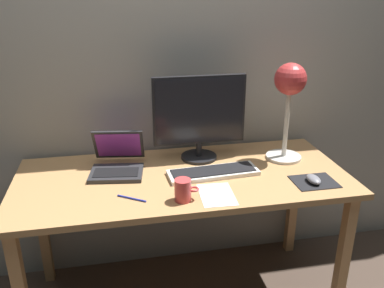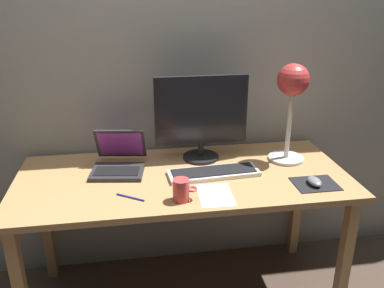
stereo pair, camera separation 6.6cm
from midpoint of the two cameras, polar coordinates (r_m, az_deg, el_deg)
back_wall at (r=2.18m, az=-4.20°, el=13.60°), size 4.80×0.06×2.60m
desk at (r=2.00m, az=-2.25°, el=-6.48°), size 1.60×0.70×0.74m
monitor at (r=2.07m, az=0.11°, el=4.14°), size 0.48×0.19×0.44m
keyboard_main at (r=1.97m, az=2.04°, el=-4.01°), size 0.45×0.17×0.03m
laptop at (r=2.04m, az=-11.37°, el=-2.14°), size 0.29×0.31×0.19m
desk_lamp at (r=2.08m, az=12.70°, el=7.48°), size 0.18×0.18×0.51m
mousepad at (r=1.97m, az=15.93°, el=-5.14°), size 0.20×0.16×0.00m
mouse at (r=1.96m, az=15.84°, el=-4.81°), size 0.06×0.10×0.03m
coffee_mug at (r=1.73m, az=-2.34°, el=-6.53°), size 0.11×0.07×0.10m
paper_sheet_near_mouse at (r=1.79m, az=2.45°, el=-7.16°), size 0.16×0.22×0.00m
pen at (r=1.78m, az=-9.55°, el=-7.58°), size 0.12×0.08×0.01m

